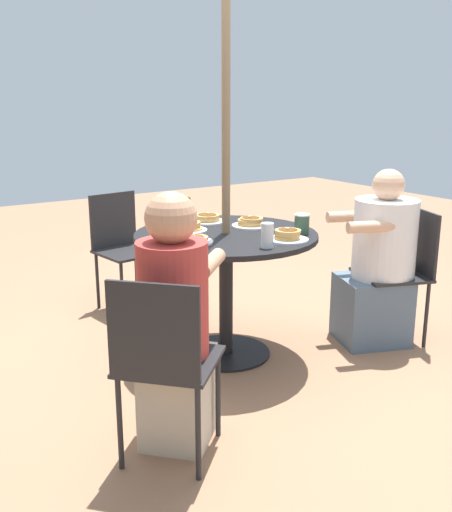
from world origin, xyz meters
TOP-DOWN VIEW (x-y plane):
  - ground_plane at (0.00, 0.00)m, footprint 12.00×12.00m
  - patio_table at (0.00, 0.00)m, footprint 1.07×1.07m
  - umbrella_pole at (0.00, 0.00)m, footprint 0.05×0.05m
  - patio_chair_north at (1.14, 0.16)m, footprint 0.45×0.45m
  - patio_chair_east at (-0.80, 0.83)m, footprint 0.57×0.57m
  - diner_east at (-0.69, 0.72)m, footprint 0.52×0.52m
  - patio_chair_south at (-0.41, -1.08)m, footprint 0.52×0.52m
  - diner_south at (-0.35, -0.92)m, footprint 0.52×0.57m
  - pancake_plate_a at (0.16, 0.17)m, footprint 0.23×0.23m
  - pancake_plate_b at (-0.11, 0.29)m, footprint 0.23×0.23m
  - pancake_plate_c at (0.06, -0.22)m, footprint 0.23×0.23m
  - pancake_plate_d at (-0.35, -0.18)m, footprint 0.23×0.23m
  - pancake_plate_e at (0.32, -0.07)m, footprint 0.23×0.23m
  - syrup_bottle at (0.47, -0.02)m, footprint 0.08×0.06m
  - coffee_cup at (-0.26, -0.35)m, footprint 0.09×0.09m
  - drinking_glass_a at (-0.41, 0.01)m, footprint 0.07×0.07m

SIDE VIEW (x-z plane):
  - ground_plane at x=0.00m, z-range 0.00..0.00m
  - patio_chair_north at x=1.14m, z-range 0.07..0.92m
  - patio_chair_east at x=-0.80m, z-range 0.07..0.92m
  - patio_chair_south at x=-0.41m, z-range 0.07..0.92m
  - diner_south at x=-0.35m, z-range -0.06..1.05m
  - diner_east at x=-0.69m, z-range -0.03..1.13m
  - patio_table at x=0.00m, z-range 0.25..1.01m
  - pancake_plate_b at x=-0.11m, z-range 0.76..0.80m
  - pancake_plate_e at x=0.32m, z-range 0.75..0.82m
  - pancake_plate_c at x=0.06m, z-range 0.75..0.82m
  - pancake_plate_a at x=0.16m, z-range 0.75..0.82m
  - pancake_plate_d at x=-0.35m, z-range 0.75..0.83m
  - syrup_bottle at x=0.47m, z-range 0.75..0.89m
  - coffee_cup at x=-0.26m, z-range 0.76..0.88m
  - drinking_glass_a at x=-0.41m, z-range 0.76..0.90m
  - umbrella_pole at x=0.00m, z-range 0.00..2.30m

